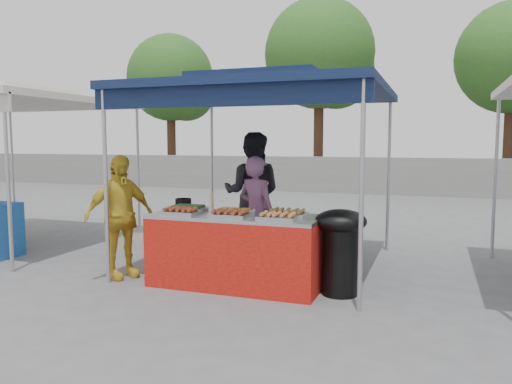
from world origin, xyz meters
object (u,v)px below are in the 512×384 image
(cooking_pot, at_px, (183,203))
(wok_burner, at_px, (340,244))
(vendor_woman, at_px, (256,214))
(helper_man, at_px, (252,193))
(customer_person, at_px, (120,217))
(vendor_table, at_px, (236,250))

(cooking_pot, distance_m, wok_burner, 2.12)
(vendor_woman, height_order, helper_man, helper_man)
(wok_burner, height_order, customer_person, customer_person)
(vendor_table, height_order, wok_burner, wok_burner)
(helper_man, bearing_deg, vendor_table, 93.97)
(vendor_woman, distance_m, customer_person, 1.74)
(helper_man, bearing_deg, customer_person, 50.06)
(vendor_woman, xyz_separation_m, customer_person, (-1.49, -0.89, 0.01))
(vendor_woman, bearing_deg, cooking_pot, 44.72)
(vendor_woman, relative_size, customer_person, 0.98)
(vendor_table, relative_size, vendor_woman, 1.32)
(wok_burner, xyz_separation_m, helper_man, (-1.64, 1.64, 0.35))
(cooking_pot, bearing_deg, vendor_table, -21.41)
(wok_burner, bearing_deg, helper_man, 152.61)
(vendor_table, xyz_separation_m, customer_person, (-1.50, -0.14, 0.35))
(customer_person, bearing_deg, cooking_pot, -23.35)
(wok_burner, bearing_deg, cooking_pot, -169.49)
(wok_burner, height_order, vendor_woman, vendor_woman)
(customer_person, bearing_deg, vendor_table, -55.08)
(vendor_woman, height_order, customer_person, customer_person)
(cooking_pot, xyz_separation_m, wok_burner, (2.08, -0.26, -0.34))
(vendor_table, height_order, customer_person, customer_person)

